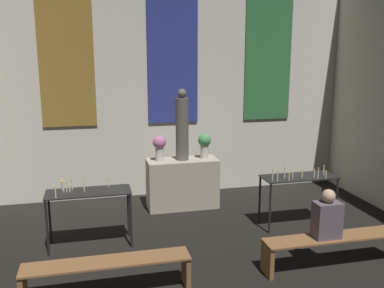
# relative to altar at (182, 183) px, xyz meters

# --- Properties ---
(wall_back) EXTENTS (7.56, 0.16, 4.76)m
(wall_back) POSITION_rel_altar_xyz_m (0.00, 0.94, 1.93)
(wall_back) COLOR silver
(wall_back) RESTS_ON ground_plane
(altar) EXTENTS (1.34, 0.57, 0.94)m
(altar) POSITION_rel_altar_xyz_m (0.00, 0.00, 0.00)
(altar) COLOR #ADA38E
(altar) RESTS_ON ground_plane
(statue) EXTENTS (0.24, 0.24, 1.34)m
(statue) POSITION_rel_altar_xyz_m (0.00, 0.00, 1.10)
(statue) COLOR #5B5651
(statue) RESTS_ON altar
(flower_vase_left) EXTENTS (0.25, 0.25, 0.48)m
(flower_vase_left) POSITION_rel_altar_xyz_m (-0.44, 0.00, 0.76)
(flower_vase_left) COLOR beige
(flower_vase_left) RESTS_ON altar
(flower_vase_right) EXTENTS (0.25, 0.25, 0.48)m
(flower_vase_right) POSITION_rel_altar_xyz_m (0.44, 0.00, 0.76)
(flower_vase_right) COLOR beige
(flower_vase_right) RESTS_ON altar
(candle_rack_left) EXTENTS (1.27, 0.50, 1.07)m
(candle_rack_left) POSITION_rel_altar_xyz_m (-1.75, -1.33, 0.29)
(candle_rack_left) COLOR black
(candle_rack_left) RESTS_ON ground_plane
(candle_rack_right) EXTENTS (1.27, 0.50, 1.08)m
(candle_rack_right) POSITION_rel_altar_xyz_m (1.74, -1.34, 0.29)
(candle_rack_right) COLOR black
(candle_rack_right) RESTS_ON ground_plane
(pew_back_left) EXTENTS (2.03, 0.36, 0.45)m
(pew_back_left) POSITION_rel_altar_xyz_m (-1.54, -2.81, -0.14)
(pew_back_left) COLOR brown
(pew_back_left) RESTS_ON ground_plane
(pew_back_right) EXTENTS (2.03, 0.36, 0.45)m
(pew_back_right) POSITION_rel_altar_xyz_m (1.54, -2.81, -0.14)
(pew_back_right) COLOR brown
(pew_back_right) RESTS_ON ground_plane
(person_seated) EXTENTS (0.36, 0.24, 0.69)m
(person_seated) POSITION_rel_altar_xyz_m (1.41, -2.81, 0.28)
(person_seated) COLOR #564C56
(person_seated) RESTS_ON pew_back_right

